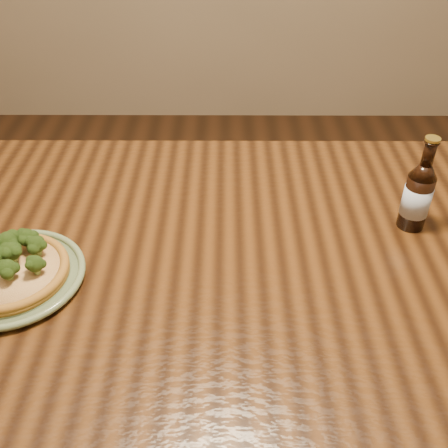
{
  "coord_description": "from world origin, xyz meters",
  "views": [
    {
      "loc": [
        0.08,
        -0.72,
        1.44
      ],
      "look_at": [
        0.07,
        0.09,
        0.82
      ],
      "focal_mm": 42.0,
      "sensor_mm": 36.0,
      "label": 1
    }
  ],
  "objects_px": {
    "table": "(191,279)",
    "pizza": "(9,268)",
    "plate": "(12,277)",
    "beer_bottle": "(418,195)"
  },
  "relations": [
    {
      "from": "table",
      "to": "pizza",
      "type": "xyz_separation_m",
      "value": [
        -0.33,
        -0.1,
        0.12
      ]
    },
    {
      "from": "table",
      "to": "beer_bottle",
      "type": "height_order",
      "value": "beer_bottle"
    },
    {
      "from": "table",
      "to": "plate",
      "type": "distance_m",
      "value": 0.36
    },
    {
      "from": "table",
      "to": "pizza",
      "type": "relative_size",
      "value": 7.31
    },
    {
      "from": "pizza",
      "to": "beer_bottle",
      "type": "xyz_separation_m",
      "value": [
        0.8,
        0.17,
        0.05
      ]
    },
    {
      "from": "beer_bottle",
      "to": "table",
      "type": "bearing_deg",
      "value": -159.55
    },
    {
      "from": "table",
      "to": "plate",
      "type": "relative_size",
      "value": 5.81
    },
    {
      "from": "plate",
      "to": "beer_bottle",
      "type": "bearing_deg",
      "value": 12.43
    },
    {
      "from": "table",
      "to": "pizza",
      "type": "height_order",
      "value": "pizza"
    },
    {
      "from": "pizza",
      "to": "beer_bottle",
      "type": "bearing_deg",
      "value": 12.15
    }
  ]
}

